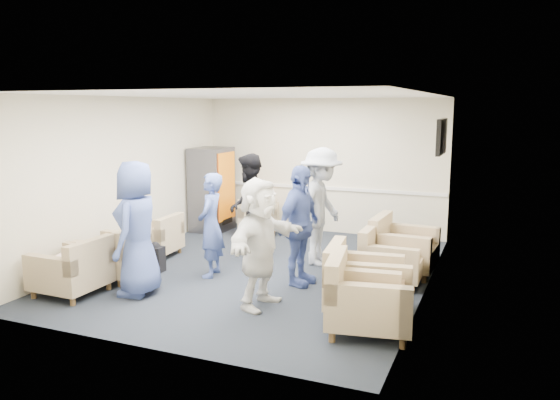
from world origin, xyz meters
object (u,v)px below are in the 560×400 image
at_px(armchair_left_near, 74,271).
at_px(armchair_corner, 259,218).
at_px(armchair_left_far, 157,239).
at_px(person_back_right, 321,207).
at_px(armchair_right_near, 364,300).
at_px(person_front_left, 137,228).
at_px(armchair_right_far, 400,249).
at_px(armchair_right_midnear, 360,284).
at_px(person_back_left, 249,206).
at_px(vending_machine, 212,189).
at_px(person_front_right, 260,243).
at_px(armchair_left_mid, 116,256).
at_px(armchair_right_midfar, 389,260).
at_px(person_mid_left, 211,225).
at_px(person_mid_right, 299,226).

relative_size(armchair_left_near, armchair_corner, 0.87).
bearing_deg(armchair_left_far, person_back_right, 100.22).
bearing_deg(armchair_right_near, person_front_left, 79.03).
height_order(armchair_right_far, person_back_right, person_back_right).
bearing_deg(person_front_left, armchair_right_midnear, 88.03).
bearing_deg(person_back_left, armchair_corner, 176.18).
xyz_separation_m(vending_machine, person_front_right, (2.71, -3.60, -0.02)).
xyz_separation_m(armchair_left_mid, person_front_left, (0.75, -0.45, 0.58)).
height_order(armchair_right_near, armchair_right_midfar, armchair_right_near).
relative_size(armchair_left_far, person_back_left, 0.45).
xyz_separation_m(armchair_left_mid, armchair_right_midfar, (3.80, 1.34, 0.00)).
relative_size(armchair_corner, person_back_right, 0.52).
bearing_deg(person_mid_left, person_front_right, 42.36).
bearing_deg(person_back_right, armchair_right_near, -147.49).
height_order(armchair_left_far, person_back_left, person_back_left).
distance_m(armchair_right_near, vending_machine, 5.68).
xyz_separation_m(vending_machine, person_back_left, (1.59, -1.56, 0.03)).
distance_m(armchair_right_midnear, person_mid_right, 1.39).
relative_size(armchair_right_far, vending_machine, 0.57).
height_order(person_mid_left, person_front_right, person_front_right).
bearing_deg(person_front_right, person_mid_right, -1.30).
xyz_separation_m(armchair_left_far, person_front_right, (2.61, -1.49, 0.53)).
height_order(armchair_right_near, person_front_right, person_front_right).
distance_m(armchair_corner, person_front_left, 3.97).
distance_m(person_front_left, person_front_right, 1.74).
bearing_deg(armchair_left_near, vending_machine, -176.20).
distance_m(armchair_right_midnear, armchair_right_midfar, 1.33).
height_order(armchair_right_far, vending_machine, vending_machine).
bearing_deg(armchair_right_near, armchair_left_mid, 72.71).
bearing_deg(armchair_left_mid, armchair_corner, 163.96).
bearing_deg(armchair_right_near, armchair_left_far, 56.85).
xyz_separation_m(armchair_left_mid, armchair_right_near, (3.89, -0.53, 0.03)).
xyz_separation_m(armchair_left_near, armchair_right_near, (3.94, 0.29, 0.04)).
bearing_deg(armchair_left_far, armchair_left_near, 0.26).
relative_size(armchair_right_midnear, person_front_left, 0.56).
height_order(vending_machine, person_mid_right, person_mid_right).
bearing_deg(person_front_right, person_back_right, 4.33).
distance_m(armchair_right_near, person_back_left, 3.47).
bearing_deg(vending_machine, armchair_right_midnear, -40.19).
height_order(person_back_right, person_front_right, person_back_right).
bearing_deg(armchair_right_far, person_mid_right, 135.55).
relative_size(armchair_left_mid, armchair_right_near, 0.84).
bearing_deg(armchair_left_near, person_mid_right, 121.57).
bearing_deg(person_back_right, armchair_left_near, 139.26).
relative_size(armchair_right_near, person_back_right, 0.57).
distance_m(armchair_left_near, armchair_right_midnear, 3.84).
bearing_deg(person_mid_left, person_back_right, 121.29).
bearing_deg(person_front_right, armchair_right_midnear, -69.75).
distance_m(armchair_corner, person_front_right, 4.14).
relative_size(armchair_right_near, armchair_right_midfar, 1.26).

